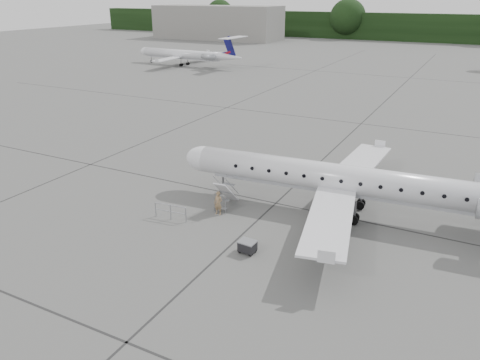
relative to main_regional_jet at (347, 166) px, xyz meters
The scene contains 9 objects.
ground 5.33m from the main_regional_jet, 99.58° to the right, with size 320.00×320.00×0.00m, color #5C5C59.
treeline 125.89m from the main_regional_jet, 90.32° to the left, with size 260.00×4.00×8.00m, color black.
terminal_building 127.33m from the main_regional_jet, 123.73° to the left, with size 40.00×14.00×10.00m, color slate.
main_regional_jet is the anchor object (origin of this frame).
airstair 8.12m from the main_regional_jet, 159.77° to the right, with size 0.85×2.26×2.08m, color silver, non-canonical shape.
passenger 8.61m from the main_regional_jet, 151.17° to the right, with size 0.58×0.38×1.60m, color #8B6E4B.
safety_railing 11.64m from the main_regional_jet, 147.82° to the right, with size 2.20×0.08×1.00m, color gray, non-canonical shape.
baggage_cart 8.68m from the main_regional_jet, 114.08° to the right, with size 0.90×0.73×0.78m, color black, non-canonical shape.
bg_regional_left 70.80m from the main_regional_jet, 132.74° to the left, with size 23.17×16.68×6.08m, color silver, non-canonical shape.
Camera 1 is at (7.51, -23.78, 13.51)m, focal length 35.00 mm.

